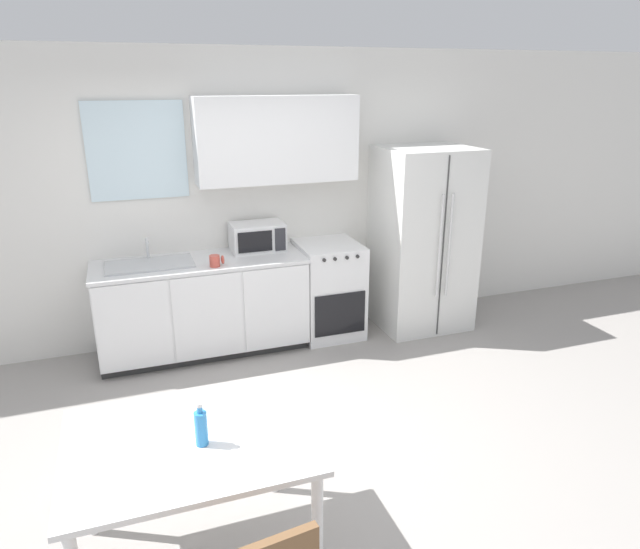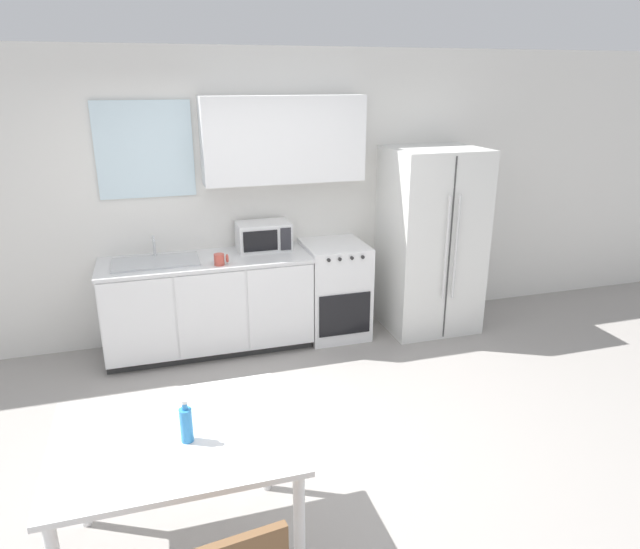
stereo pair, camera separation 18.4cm
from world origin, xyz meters
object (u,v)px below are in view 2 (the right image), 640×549
at_px(microwave, 263,236).
at_px(dining_table, 176,452).
at_px(refrigerator, 430,240).
at_px(drink_bottle, 186,424).
at_px(oven_range, 334,289).
at_px(coffee_mug, 220,259).

xyz_separation_m(microwave, dining_table, (-0.98, -2.60, -0.35)).
distance_m(refrigerator, drink_bottle, 3.56).
bearing_deg(drink_bottle, oven_range, 58.08).
relative_size(coffee_mug, drink_bottle, 0.55).
bearing_deg(coffee_mug, drink_bottle, -101.39).
bearing_deg(drink_bottle, refrigerator, 44.04).
height_order(oven_range, coffee_mug, coffee_mug).
relative_size(oven_range, dining_table, 0.79).
xyz_separation_m(refrigerator, drink_bottle, (-2.56, -2.48, -0.04)).
height_order(refrigerator, microwave, refrigerator).
distance_m(refrigerator, microwave, 1.65).
distance_m(oven_range, drink_bottle, 3.03).
xyz_separation_m(oven_range, dining_table, (-1.65, -2.48, 0.21)).
bearing_deg(refrigerator, microwave, 173.13).
distance_m(oven_range, refrigerator, 1.07).
height_order(coffee_mug, drink_bottle, drink_bottle).
xyz_separation_m(refrigerator, microwave, (-1.64, 0.20, 0.12)).
bearing_deg(microwave, oven_range, -10.87).
bearing_deg(microwave, dining_table, -110.68).
relative_size(refrigerator, dining_table, 1.54).
xyz_separation_m(oven_range, refrigerator, (0.97, -0.07, 0.44)).
relative_size(coffee_mug, dining_table, 0.11).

